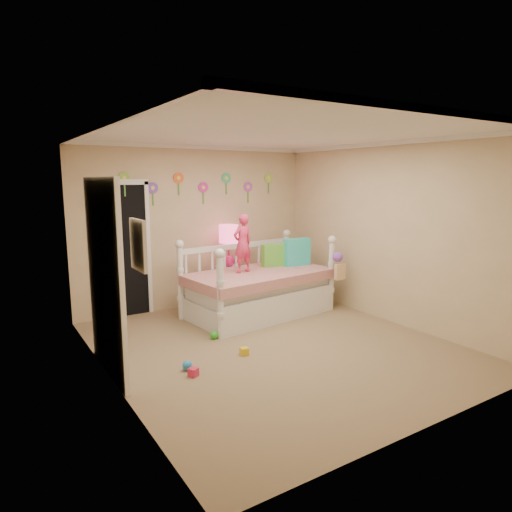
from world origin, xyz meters
TOP-DOWN VIEW (x-y plane):
  - floor at (0.00, 0.00)m, footprint 4.00×4.50m
  - ceiling at (0.00, 0.00)m, footprint 4.00×4.50m
  - back_wall at (0.00, 2.25)m, footprint 4.00×0.01m
  - left_wall at (-2.00, 0.00)m, footprint 0.01×4.50m
  - right_wall at (2.00, 0.00)m, footprint 0.01×4.50m
  - crown_molding at (0.00, 0.00)m, footprint 4.00×4.50m
  - daybed at (0.54, 1.23)m, footprint 2.36×1.44m
  - pillow_turquoise at (1.34, 1.31)m, footprint 0.45×0.19m
  - pillow_lime at (0.97, 1.45)m, footprint 0.40×0.19m
  - child at (0.30, 1.30)m, footprint 0.35×0.25m
  - nightstand at (0.43, 1.95)m, footprint 0.39×0.30m
  - table_lamp at (0.43, 1.95)m, footprint 0.32×0.32m
  - closet_doorway at (-1.25, 2.23)m, footprint 0.90×0.04m
  - flower_decals at (-0.09, 2.24)m, footprint 3.40×0.02m
  - mirror_closet at (-1.96, 0.30)m, footprint 0.07×1.30m
  - wall_picture at (-1.97, -0.90)m, footprint 0.05×0.34m
  - hanging_bag at (1.61, 0.62)m, footprint 0.20×0.16m
  - toy_scatter at (-0.87, -0.01)m, footprint 0.85×1.33m

SIDE VIEW (x-z plane):
  - floor at x=0.00m, z-range -0.01..0.01m
  - toy_scatter at x=-0.87m, z-range 0.00..0.11m
  - nightstand at x=0.43m, z-range 0.00..0.64m
  - daybed at x=0.54m, z-range 0.00..1.22m
  - hanging_bag at x=1.61m, z-range 0.56..0.92m
  - pillow_lime at x=0.97m, z-range 0.68..1.04m
  - pillow_turquoise at x=1.34m, z-range 0.68..1.12m
  - closet_doorway at x=-1.25m, z-range 0.00..2.07m
  - mirror_closet at x=-1.96m, z-range 0.00..2.10m
  - table_lamp at x=0.43m, z-range 0.76..1.45m
  - child at x=0.30m, z-range 0.68..1.56m
  - back_wall at x=0.00m, z-range 0.00..2.60m
  - left_wall at x=-2.00m, z-range 0.00..2.60m
  - right_wall at x=2.00m, z-range 0.00..2.60m
  - wall_picture at x=-1.97m, z-range 1.34..1.76m
  - flower_decals at x=-0.09m, z-range 1.69..2.19m
  - crown_molding at x=0.00m, z-range 2.54..2.60m
  - ceiling at x=0.00m, z-range 2.60..2.60m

